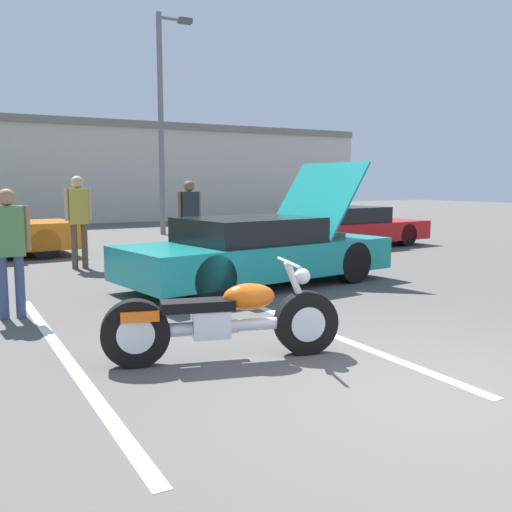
{
  "coord_description": "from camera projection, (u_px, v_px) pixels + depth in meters",
  "views": [
    {
      "loc": [
        -3.33,
        -3.1,
        1.72
      ],
      "look_at": [
        0.12,
        3.14,
        0.8
      ],
      "focal_mm": 40.0,
      "sensor_mm": 36.0,
      "label": 1
    }
  ],
  "objects": [
    {
      "name": "motorcycle",
      "position": [
        223.0,
        321.0,
        5.52
      ],
      "size": [
        2.28,
        0.9,
        0.96
      ],
      "rotation": [
        0.0,
        0.0,
        -0.26
      ],
      "color": "black",
      "rests_on": "ground"
    },
    {
      "name": "parked_car_right_row",
      "position": [
        345.0,
        227.0,
        15.39
      ],
      "size": [
        4.74,
        2.3,
        1.08
      ],
      "rotation": [
        0.0,
        0.0,
        0.09
      ],
      "color": "red",
      "rests_on": "ground"
    },
    {
      "name": "spectator_midground",
      "position": [
        78.0,
        213.0,
        11.35
      ],
      "size": [
        0.52,
        0.24,
        1.85
      ],
      "color": "brown",
      "rests_on": "ground"
    },
    {
      "name": "light_pole",
      "position": [
        163.0,
        114.0,
        18.65
      ],
      "size": [
        1.21,
        0.28,
        7.14
      ],
      "color": "slate",
      "rests_on": "ground"
    },
    {
      "name": "far_building",
      "position": [
        26.0,
        168.0,
        24.52
      ],
      "size": [
        32.0,
        4.2,
        4.4
      ],
      "color": "beige",
      "rests_on": "ground"
    },
    {
      "name": "spectator_by_show_car",
      "position": [
        189.0,
        214.0,
        12.26
      ],
      "size": [
        0.52,
        0.23,
        1.76
      ],
      "color": "#333338",
      "rests_on": "ground"
    },
    {
      "name": "spectator_near_motorcycle",
      "position": [
        9.0,
        242.0,
        7.15
      ],
      "size": [
        0.52,
        0.22,
        1.65
      ],
      "color": "#38476B",
      "rests_on": "ground"
    },
    {
      "name": "show_car_hood_open",
      "position": [
        258.0,
        251.0,
        9.58
      ],
      "size": [
        4.87,
        2.52,
        2.09
      ],
      "rotation": [
        0.0,
        0.0,
        0.15
      ],
      "color": "teal",
      "rests_on": "ground"
    },
    {
      "name": "ground_plane",
      "position": [
        434.0,
        401.0,
        4.51
      ],
      "size": [
        80.0,
        80.0,
        0.0
      ],
      "primitive_type": "plane",
      "color": "#514F4C"
    },
    {
      "name": "parking_stripe_foreground",
      "position": [
        64.0,
        355.0,
        5.72
      ],
      "size": [
        0.12,
        5.84,
        0.01
      ],
      "primitive_type": "cube",
      "color": "white",
      "rests_on": "ground"
    },
    {
      "name": "parking_stripe_middle",
      "position": [
        298.0,
        322.0,
        7.07
      ],
      "size": [
        0.12,
        5.84,
        0.01
      ],
      "primitive_type": "cube",
      "color": "white",
      "rests_on": "ground"
    }
  ]
}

